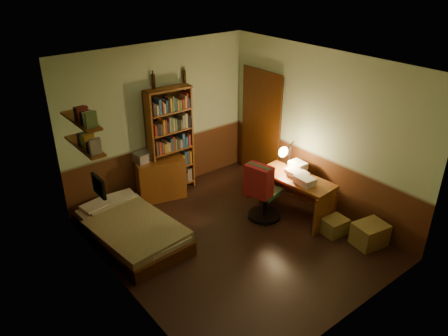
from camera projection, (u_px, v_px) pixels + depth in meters
floor at (234, 240)px, 6.53m from camera, size 3.50×4.00×0.02m
ceiling at (237, 65)px, 5.35m from camera, size 3.50×4.00×0.02m
wall_back at (159, 121)px, 7.35m from camera, size 3.50×0.02×2.60m
wall_left at (117, 203)px, 4.96m from camera, size 0.02×4.00×2.60m
wall_right at (320, 131)px, 6.92m from camera, size 0.02×4.00×2.60m
wall_front at (359, 227)px, 4.54m from camera, size 3.50×0.02×2.60m
doorway at (262, 126)px, 7.94m from camera, size 0.06×0.90×2.00m
door_trim at (260, 127)px, 7.92m from camera, size 0.02×0.98×2.08m
bed at (130, 224)px, 6.42m from camera, size 1.07×1.87×0.54m
dresser at (161, 179)px, 7.50m from camera, size 0.88×0.59×0.72m
mini_stereo at (143, 157)px, 7.26m from camera, size 0.33×0.27×0.16m
bookshelf at (171, 142)px, 7.46m from camera, size 0.82×0.32×1.88m
bottle_left at (153, 82)px, 6.95m from camera, size 0.07×0.07×0.24m
bottle_right at (184, 76)px, 7.29m from camera, size 0.06×0.06×0.21m
desk at (295, 196)px, 7.03m from camera, size 0.63×1.29×0.67m
paper_stack at (298, 165)px, 7.14m from camera, size 0.20×0.27×0.11m
desk_lamp at (290, 147)px, 7.16m from camera, size 0.20×0.20×0.63m
office_chair at (265, 192)px, 6.87m from camera, size 0.55×0.51×0.94m
red_jacket at (276, 149)px, 6.56m from camera, size 0.24×0.42×0.50m
wall_shelf_lower at (85, 146)px, 5.66m from camera, size 0.20×0.90×0.03m
wall_shelf_upper at (81, 121)px, 5.51m from camera, size 0.20×0.90×0.03m
framed_picture at (99, 186)px, 5.43m from camera, size 0.04×0.32×0.26m
cardboard_box_a at (370, 234)px, 6.35m from camera, size 0.52×0.44×0.34m
cardboard_box_b at (334, 226)px, 6.62m from camera, size 0.38×0.33×0.25m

